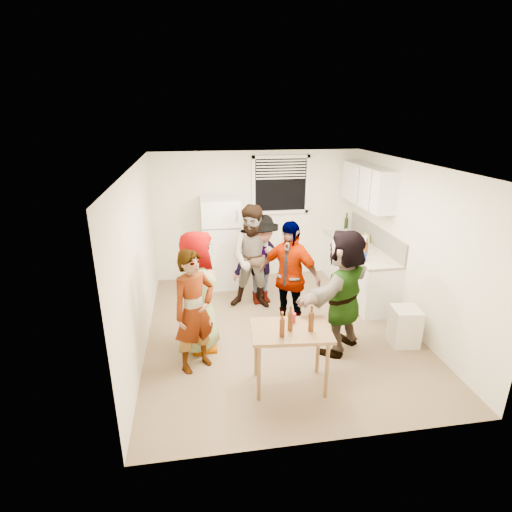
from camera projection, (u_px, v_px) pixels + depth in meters
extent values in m
cube|color=white|center=(221.00, 243.00, 7.52)|extent=(0.70, 0.70, 1.70)
cube|color=white|center=(358.00, 270.00, 7.34)|extent=(0.60, 2.20, 0.86)
cube|color=beige|center=(360.00, 247.00, 7.19)|extent=(0.64, 2.22, 0.04)
cube|color=#A49F96|center=(376.00, 236.00, 7.16)|extent=(0.03, 2.20, 0.36)
cube|color=white|center=(368.00, 186.00, 7.03)|extent=(0.34, 1.60, 0.70)
cylinder|color=white|center=(363.00, 249.00, 7.01)|extent=(0.11, 0.11, 0.24)
cylinder|color=black|center=(345.00, 233.00, 7.97)|extent=(0.08, 0.08, 0.30)
cylinder|color=#47230C|center=(366.00, 255.00, 6.72)|extent=(0.06, 0.06, 0.21)
cylinder|color=#092BB7|center=(363.00, 261.00, 6.45)|extent=(0.10, 0.10, 0.13)
cube|color=#C5B651|center=(367.00, 238.00, 7.38)|extent=(0.02, 0.19, 0.16)
cube|color=silver|center=(404.00, 328.00, 5.74)|extent=(0.42, 0.42, 0.55)
cylinder|color=#47230C|center=(311.00, 331.00, 4.62)|extent=(0.06, 0.06, 0.25)
cylinder|color=#AC0F2B|center=(292.00, 322.00, 4.82)|extent=(0.09, 0.09, 0.12)
imported|color=gray|center=(201.00, 346.00, 5.73)|extent=(1.73, 0.85, 0.55)
imported|color=#141933|center=(198.00, 366.00, 5.29)|extent=(1.39, 1.69, 0.39)
imported|color=brown|center=(255.00, 306.00, 6.92)|extent=(1.27, 1.94, 0.68)
imported|color=#414146|center=(261.00, 302.00, 7.07)|extent=(1.29, 1.74, 0.59)
imported|color=black|center=(287.00, 328.00, 6.22)|extent=(1.91, 1.97, 0.42)
imported|color=#E2744F|center=(339.00, 348.00, 5.70)|extent=(2.39, 2.40, 0.52)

